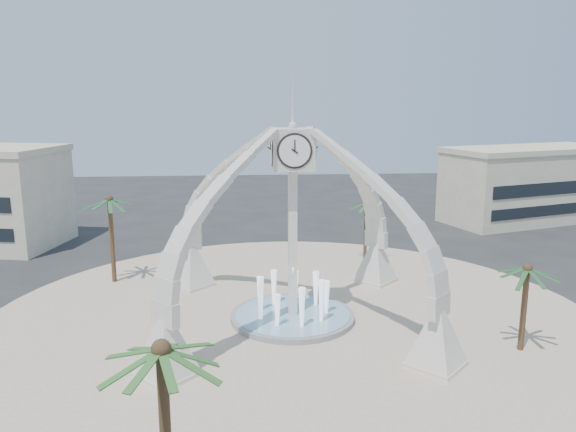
{
  "coord_description": "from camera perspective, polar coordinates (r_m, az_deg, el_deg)",
  "views": [
    {
      "loc": [
        -2.95,
        -34.04,
        14.1
      ],
      "look_at": [
        -0.14,
        2.0,
        6.47
      ],
      "focal_mm": 35.0,
      "sensor_mm": 36.0,
      "label": 1
    }
  ],
  "objects": [
    {
      "name": "plaza",
      "position": [
        36.95,
        0.46,
        -10.46
      ],
      "size": [
        40.0,
        40.0,
        0.06
      ],
      "primitive_type": "cylinder",
      "color": "beige",
      "rests_on": "ground"
    },
    {
      "name": "palm_north",
      "position": [
        48.74,
        7.96,
        1.16
      ],
      "size": [
        3.78,
        3.78,
        5.79
      ],
      "rotation": [
        0.0,
        0.0,
        -0.18
      ],
      "color": "brown",
      "rests_on": "ground"
    },
    {
      "name": "clock_tower",
      "position": [
        35.0,
        0.48,
        -0.63
      ],
      "size": [
        17.94,
        17.94,
        16.3
      ],
      "color": "silver",
      "rests_on": "ground"
    },
    {
      "name": "palm_south",
      "position": [
        18.95,
        -12.74,
        -13.32
      ],
      "size": [
        4.94,
        4.94,
        6.98
      ],
      "rotation": [
        0.0,
        0.0,
        0.22
      ],
      "color": "brown",
      "rests_on": "ground"
    },
    {
      "name": "building_ne",
      "position": [
        70.92,
        23.3,
        3.02
      ],
      "size": [
        21.87,
        14.17,
        8.6
      ],
      "rotation": [
        0.0,
        0.0,
        0.31
      ],
      "color": "beige",
      "rests_on": "ground"
    },
    {
      "name": "palm_west",
      "position": [
        44.57,
        -17.7,
        1.5
      ],
      "size": [
        3.9,
        3.9,
        7.3
      ],
      "rotation": [
        0.0,
        0.0,
        0.04
      ],
      "color": "brown",
      "rests_on": "ground"
    },
    {
      "name": "fountain",
      "position": [
        36.85,
        0.46,
        -10.09
      ],
      "size": [
        8.0,
        8.0,
        3.62
      ],
      "color": "gray",
      "rests_on": "ground"
    },
    {
      "name": "ground",
      "position": [
        36.96,
        0.46,
        -10.5
      ],
      "size": [
        140.0,
        140.0,
        0.0
      ],
      "primitive_type": "plane",
      "color": "#282828",
      "rests_on": "ground"
    },
    {
      "name": "palm_east",
      "position": [
        33.8,
        23.15,
        -5.02
      ],
      "size": [
        4.13,
        4.13,
        5.53
      ],
      "rotation": [
        0.0,
        0.0,
        -0.22
      ],
      "color": "brown",
      "rests_on": "ground"
    }
  ]
}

